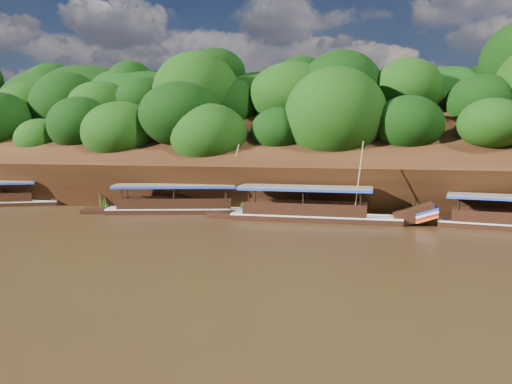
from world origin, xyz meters
TOP-DOWN VIEW (x-y plane):
  - ground at (0.00, 0.00)m, footprint 160.00×160.00m
  - riverbank at (-0.01, 22.73)m, footprint 120.00×30.06m
  - boat_1 at (0.52, 7.08)m, footprint 14.38×2.81m
  - boat_2 at (-10.13, 8.55)m, footprint 14.40×6.03m
  - boat_3 at (-28.05, 8.29)m, footprint 11.74×6.98m
  - reeds at (-2.84, 9.49)m, footprint 49.69×2.22m

SIDE VIEW (x-z plane):
  - ground at x=0.00m, z-range 0.00..0.00m
  - boat_3 at x=-28.05m, z-range -0.80..1.79m
  - boat_2 at x=-10.13m, z-range -2.43..3.46m
  - boat_1 at x=0.52m, z-range -2.52..3.64m
  - reeds at x=-2.84m, z-range -0.15..1.87m
  - riverbank at x=-0.01m, z-range -7.81..11.59m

